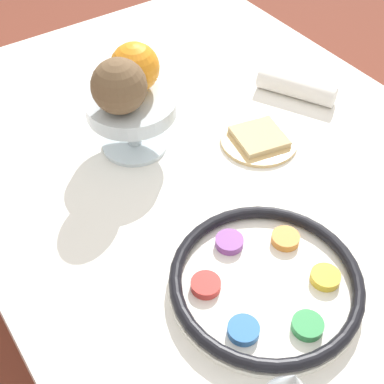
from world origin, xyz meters
name	(u,v)px	position (x,y,z in m)	size (l,w,h in m)	color
ground_plane	(219,366)	(0.00, 0.00, 0.00)	(8.00, 8.00, 0.00)	brown
dining_table	(225,292)	(0.00, 0.00, 0.38)	(1.38, 0.92, 0.76)	white
seder_plate	(266,282)	(-0.22, 0.11, 0.77)	(0.30, 0.30, 0.03)	white
fruit_stand	(132,112)	(0.18, 0.11, 0.84)	(0.17, 0.17, 0.11)	silver
orange_fruit	(135,67)	(0.21, 0.08, 0.92)	(0.09, 0.09, 0.09)	orange
coconut	(119,86)	(0.17, 0.13, 0.92)	(0.10, 0.10, 0.10)	brown
bread_plate	(259,139)	(0.05, -0.10, 0.77)	(0.15, 0.15, 0.02)	tan
napkin_roll	(296,87)	(0.13, -0.27, 0.78)	(0.17, 0.12, 0.04)	white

